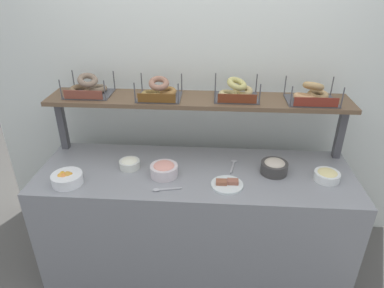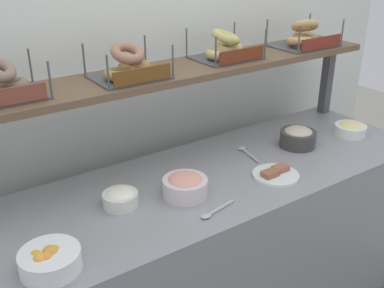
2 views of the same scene
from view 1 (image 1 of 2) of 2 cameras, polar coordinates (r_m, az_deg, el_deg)
The scene contains 18 objects.
ground_plane at distance 2.90m, azimuth 0.48°, elevation -18.91°, with size 8.00×8.00×0.00m, color #595651.
back_wall at distance 2.69m, azimuth 1.32°, elevation 8.09°, with size 3.34×0.06×2.40m, color silver.
deli_counter at distance 2.60m, azimuth 0.52°, elevation -12.47°, with size 2.14×0.70×0.85m, color gray.
shelf_riser_left at distance 2.73m, azimuth -20.77°, elevation 3.14°, with size 0.05×0.05×0.40m, color #4C4C51.
shelf_riser_right at distance 2.65m, azimuth 23.43°, elevation 1.82°, with size 0.05×0.05×0.40m, color #4C4C51.
upper_shelf at distance 2.41m, azimuth 1.00°, elevation 7.32°, with size 2.10×0.32×0.03m, color brown.
bowl_tuna_salad at distance 2.37m, azimuth 13.49°, elevation -3.66°, with size 0.18×0.18×0.10m.
bowl_egg_salad at distance 2.41m, azimuth 21.49°, elevation -4.85°, with size 0.16×0.16×0.07m.
bowl_lox_spread at distance 2.29m, azimuth -4.66°, elevation -4.20°, with size 0.18×0.18×0.10m.
bowl_fruit_salad at distance 2.35m, azimuth -20.04°, elevation -5.38°, with size 0.20×0.20×0.09m.
bowl_cream_cheese at distance 2.41m, azimuth -10.32°, elevation -3.18°, with size 0.14×0.14×0.07m.
serving_plate_white at distance 2.21m, azimuth 5.84°, elevation -6.65°, with size 0.21×0.21×0.04m.
serving_spoon_near_plate at distance 2.17m, azimuth -4.91°, elevation -7.52°, with size 0.18×0.05×0.01m.
serving_spoon_by_edge at distance 2.43m, azimuth 6.87°, elevation -3.32°, with size 0.06×0.17×0.01m.
bagel_basket_poppy at distance 2.56m, azimuth -16.82°, elevation 8.86°, with size 0.31×0.25×0.15m.
bagel_basket_everything at distance 2.40m, azimuth -5.51°, elevation 8.67°, with size 0.30×0.26×0.15m.
bagel_basket_plain at distance 2.40m, azimuth 7.34°, elevation 8.61°, with size 0.30×0.25×0.15m.
bagel_basket_sesame at distance 2.45m, azimuth 19.25°, elevation 7.72°, with size 0.33×0.25×0.15m.
Camera 1 is at (0.12, -1.99, 2.10)m, focal length 32.14 mm.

